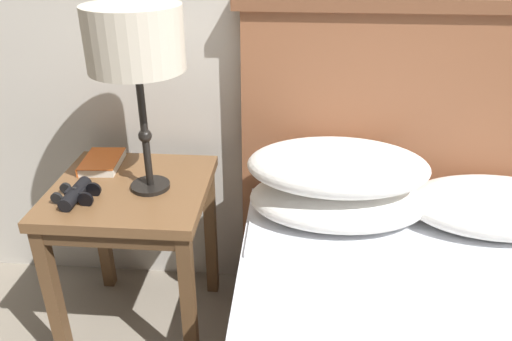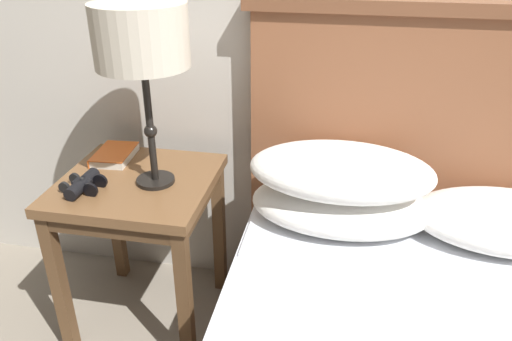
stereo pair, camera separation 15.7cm
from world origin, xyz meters
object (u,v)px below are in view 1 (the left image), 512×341
object	(u,v)px
nightstand	(133,208)
table_lamp	(135,42)
book_on_nightstand	(102,162)
binoculars_pair	(76,194)

from	to	relation	value
nightstand	table_lamp	size ratio (longest dim) A/B	1.05
book_on_nightstand	nightstand	bearing A→B (deg)	-43.50
nightstand	binoculars_pair	xyz separation A→B (m)	(-0.14, -0.11, 0.11)
binoculars_pair	nightstand	bearing A→B (deg)	37.03
table_lamp	binoculars_pair	distance (m)	0.52
nightstand	book_on_nightstand	distance (m)	0.23
nightstand	book_on_nightstand	world-z (taller)	book_on_nightstand
table_lamp	book_on_nightstand	size ratio (longest dim) A/B	2.98
book_on_nightstand	binoculars_pair	size ratio (longest dim) A/B	1.24
nightstand	binoculars_pair	size ratio (longest dim) A/B	3.87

